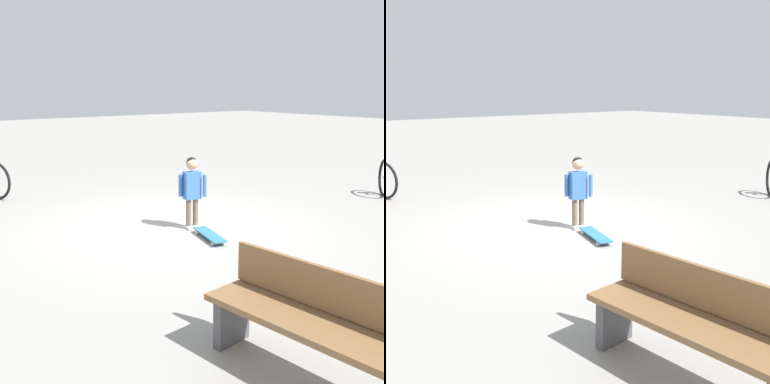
{
  "view_description": "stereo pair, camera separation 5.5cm",
  "coord_description": "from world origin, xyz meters",
  "views": [
    {
      "loc": [
        3.98,
        5.7,
        2.06
      ],
      "look_at": [
        -0.19,
        0.24,
        0.55
      ],
      "focal_mm": 45.26,
      "sensor_mm": 36.0,
      "label": 1
    },
    {
      "loc": [
        3.94,
        5.74,
        2.06
      ],
      "look_at": [
        -0.19,
        0.24,
        0.55
      ],
      "focal_mm": 45.26,
      "sensor_mm": 36.0,
      "label": 2
    }
  ],
  "objects": [
    {
      "name": "skateboard",
      "position": [
        -0.07,
        0.8,
        0.06
      ],
      "size": [
        0.39,
        0.78,
        0.07
      ],
      "color": "teal",
      "rests_on": "ground"
    },
    {
      "name": "street_bench",
      "position": [
        1.41,
        3.72,
        0.42
      ],
      "size": [
        0.6,
        1.64,
        0.8
      ],
      "color": "brown",
      "rests_on": "ground"
    },
    {
      "name": "child_person",
      "position": [
        -0.19,
        0.24,
        0.66
      ],
      "size": [
        0.33,
        0.28,
        1.06
      ],
      "color": "brown",
      "rests_on": "ground"
    },
    {
      "name": "ground_plane",
      "position": [
        0.0,
        0.0,
        0.0
      ],
      "size": [
        50.0,
        50.0,
        0.0
      ],
      "primitive_type": "plane",
      "color": "gray"
    }
  ]
}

